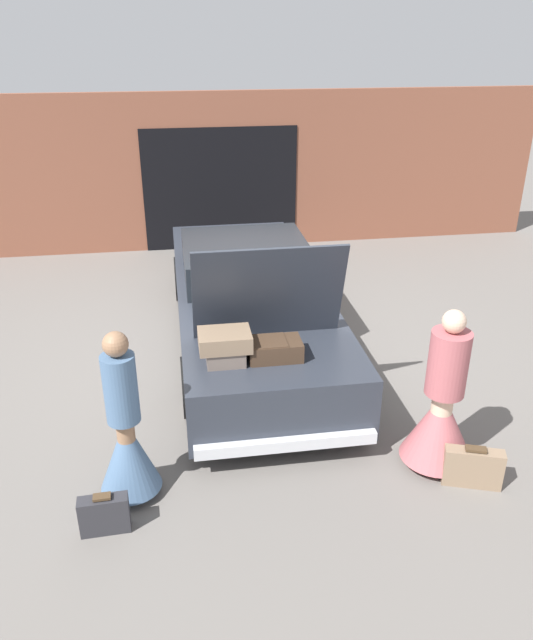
{
  "coord_description": "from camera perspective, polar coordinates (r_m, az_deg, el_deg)",
  "views": [
    {
      "loc": [
        -0.92,
        -7.31,
        3.84
      ],
      "look_at": [
        0.0,
        -1.43,
        1.0
      ],
      "focal_mm": 35.0,
      "sensor_mm": 36.0,
      "label": 1
    }
  ],
  "objects": [
    {
      "name": "person_left",
      "position": [
        5.63,
        -12.67,
        -10.61
      ],
      "size": [
        0.54,
        0.54,
        1.62
      ],
      "rotation": [
        0.0,
        0.0,
        -1.44
      ],
      "color": "#997051",
      "rests_on": "ground_plane"
    },
    {
      "name": "suitcase_beside_right_person",
      "position": [
        6.12,
        18.34,
        -12.66
      ],
      "size": [
        0.54,
        0.31,
        0.41
      ],
      "color": "#8C7259",
      "rests_on": "ground_plane"
    },
    {
      "name": "car",
      "position": [
        8.05,
        -1.6,
        1.72
      ],
      "size": [
        1.87,
        5.27,
        1.9
      ],
      "color": "#2D333D",
      "rests_on": "ground_plane"
    },
    {
      "name": "garage_wall_back",
      "position": [
        11.66,
        -4.29,
        13.29
      ],
      "size": [
        12.0,
        0.14,
        2.8
      ],
      "color": "brown",
      "rests_on": "ground_plane"
    },
    {
      "name": "ground_plane",
      "position": [
        8.31,
        -1.52,
        -2.05
      ],
      "size": [
        40.0,
        40.0,
        0.0
      ],
      "primitive_type": "plane",
      "color": "slate"
    },
    {
      "name": "suitcase_beside_left_person",
      "position": [
        5.56,
        -14.61,
        -16.83
      ],
      "size": [
        0.41,
        0.15,
        0.37
      ],
      "color": "#2D2D33",
      "rests_on": "ground_plane"
    },
    {
      "name": "person_right",
      "position": [
        6.08,
        15.67,
        -8.15
      ],
      "size": [
        0.69,
        0.69,
        1.62
      ],
      "rotation": [
        0.0,
        0.0,
        1.38
      ],
      "color": "beige",
      "rests_on": "ground_plane"
    }
  ]
}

